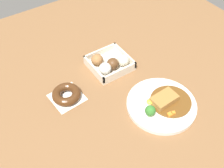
% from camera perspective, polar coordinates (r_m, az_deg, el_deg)
% --- Properties ---
extents(ground_plane, '(1.60, 1.60, 0.00)m').
position_cam_1_polar(ground_plane, '(1.09, 3.17, -2.32)').
color(ground_plane, brown).
extents(curry_plate, '(0.27, 0.27, 0.07)m').
position_cam_1_polar(curry_plate, '(1.05, 10.40, -4.15)').
color(curry_plate, white).
rests_on(curry_plate, ground_plane).
extents(donut_box, '(0.17, 0.16, 0.06)m').
position_cam_1_polar(donut_box, '(1.17, -0.51, 4.28)').
color(donut_box, beige).
rests_on(donut_box, ground_plane).
extents(chocolate_ring_donut, '(0.13, 0.13, 0.04)m').
position_cam_1_polar(chocolate_ring_donut, '(1.08, -9.51, -2.17)').
color(chocolate_ring_donut, white).
rests_on(chocolate_ring_donut, ground_plane).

